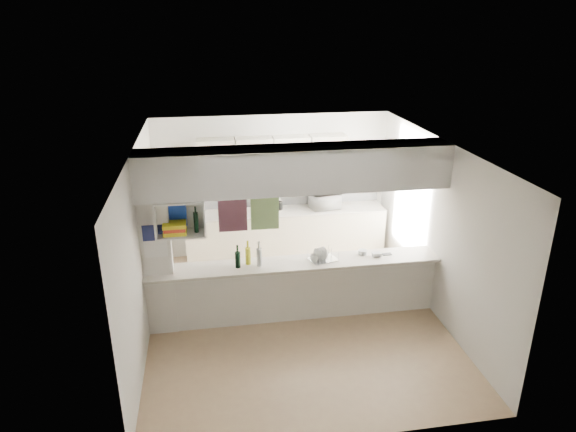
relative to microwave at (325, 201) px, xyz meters
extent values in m
plane|color=#A27F5E|center=(-0.91, -2.09, -1.06)|extent=(4.80, 4.80, 0.00)
plane|color=white|center=(-0.91, -2.09, 1.54)|extent=(4.80, 4.80, 0.00)
plane|color=silver|center=(-0.91, 0.31, 0.24)|extent=(4.20, 0.00, 4.20)
plane|color=silver|center=(-3.01, -2.09, 0.24)|extent=(0.00, 4.80, 4.80)
plane|color=silver|center=(1.19, -2.09, 0.24)|extent=(0.00, 4.80, 4.80)
cube|color=silver|center=(-0.91, -2.09, -0.62)|extent=(4.20, 0.15, 0.88)
cube|color=beige|center=(-0.91, -2.09, -0.16)|extent=(4.20, 0.50, 0.04)
cube|color=white|center=(-0.91, -2.09, 1.24)|extent=(4.20, 0.50, 0.60)
cube|color=silver|center=(-2.81, -2.09, 0.24)|extent=(0.40, 0.18, 2.60)
cube|color=#191E4C|center=(-2.81, -2.18, 0.49)|extent=(0.30, 0.01, 0.22)
cube|color=white|center=(-2.81, -2.18, 0.26)|extent=(0.30, 0.01, 0.24)
cube|color=black|center=(-1.76, -1.87, 0.62)|extent=(0.40, 0.02, 0.62)
cube|color=#176B69|center=(-1.31, -1.87, 0.62)|extent=(0.40, 0.02, 0.62)
cube|color=white|center=(-2.46, -2.19, 0.45)|extent=(0.65, 0.35, 0.02)
cube|color=white|center=(-2.46, -2.19, 0.92)|extent=(0.65, 0.35, 0.02)
cube|color=white|center=(-2.46, -2.03, 0.69)|extent=(0.65, 0.02, 0.50)
cube|color=white|center=(-2.78, -2.19, 0.69)|extent=(0.02, 0.35, 0.50)
cube|color=white|center=(-2.15, -2.19, 0.69)|extent=(0.02, 0.35, 0.50)
cube|color=yellow|center=(-2.54, -2.19, 0.49)|extent=(0.30, 0.24, 0.05)
cube|color=#AD2917|center=(-2.54, -2.19, 0.54)|extent=(0.28, 0.22, 0.05)
cube|color=yellow|center=(-2.54, -2.19, 0.59)|extent=(0.30, 0.24, 0.05)
cube|color=navy|center=(-2.51, -2.06, 0.69)|extent=(0.26, 0.02, 0.34)
cylinder|color=black|center=(-2.26, -2.19, 0.60)|extent=(0.06, 0.06, 0.28)
cube|color=beige|center=(-0.71, 0.01, -0.61)|extent=(3.60, 0.60, 0.90)
cube|color=beige|center=(-0.71, 0.01, -0.16)|extent=(3.60, 0.63, 0.03)
cube|color=silver|center=(-0.71, 0.30, 0.16)|extent=(3.60, 0.03, 0.60)
cube|color=beige|center=(-0.91, 0.14, 0.82)|extent=(2.62, 0.34, 0.72)
cube|color=white|center=(-0.16, 0.07, 0.42)|extent=(0.60, 0.46, 0.12)
cube|color=silver|center=(-0.16, -0.16, 0.38)|extent=(0.60, 0.02, 0.05)
imported|color=white|center=(0.00, 0.00, 0.00)|extent=(0.57, 0.43, 0.29)
imported|color=navy|center=(-0.02, 0.02, 0.17)|extent=(0.24, 0.24, 0.06)
cube|color=silver|center=(-0.51, -2.07, -0.14)|extent=(0.46, 0.39, 0.01)
cylinder|color=white|center=(-0.60, -2.10, -0.03)|extent=(0.07, 0.19, 0.19)
cylinder|color=white|center=(-0.55, -2.08, -0.03)|extent=(0.07, 0.19, 0.19)
cylinder|color=white|center=(-0.49, -2.07, -0.03)|extent=(0.07, 0.19, 0.19)
imported|color=white|center=(-0.64, -2.12, -0.08)|extent=(0.17, 0.17, 0.10)
cylinder|color=black|center=(-1.73, -2.11, -0.03)|extent=(0.07, 0.07, 0.23)
cylinder|color=black|center=(-1.73, -2.11, 0.14)|extent=(0.03, 0.03, 0.11)
cylinder|color=#9D9D1A|center=(-1.58, -2.03, -0.02)|extent=(0.07, 0.07, 0.25)
cylinder|color=#9D9D1A|center=(-1.58, -2.03, 0.16)|extent=(0.03, 0.03, 0.11)
cylinder|color=silver|center=(-1.43, -2.11, -0.01)|extent=(0.07, 0.07, 0.27)
cylinder|color=silver|center=(-1.43, -2.11, 0.18)|extent=(0.03, 0.03, 0.11)
cylinder|color=silver|center=(0.11, -1.98, -0.11)|extent=(0.13, 0.13, 0.06)
cube|color=silver|center=(0.29, -2.08, -0.12)|extent=(0.13, 0.09, 0.05)
cube|color=black|center=(0.46, -2.05, -0.14)|extent=(0.14, 0.07, 0.01)
cylinder|color=black|center=(-0.82, 0.06, -0.07)|extent=(0.11, 0.11, 0.15)
cube|color=brown|center=(-1.18, 0.09, -0.03)|extent=(0.13, 0.11, 0.22)
camera|label=1|loc=(-2.08, -8.55, 3.13)|focal=32.00mm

